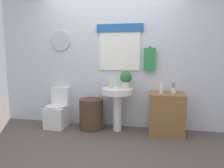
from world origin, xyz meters
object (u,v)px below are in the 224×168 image
object	(u,v)px
potted_plant	(126,79)
soap_bottle	(111,84)
wooden_cabinet	(166,114)
lotion_bottle	(161,88)
toilet	(59,111)
laundry_hamper	(91,114)
toothbrush_cup	(173,90)
pedestal_sink	(117,98)

from	to	relation	value
potted_plant	soap_bottle	bearing A→B (deg)	-177.80
wooden_cabinet	lotion_bottle	size ratio (longest dim) A/B	3.52
toilet	laundry_hamper	world-z (taller)	toilet
wooden_cabinet	lotion_bottle	world-z (taller)	lotion_bottle
laundry_hamper	lotion_bottle	world-z (taller)	lotion_bottle
potted_plant	toothbrush_cup	distance (m)	0.83
laundry_hamper	toothbrush_cup	world-z (taller)	toothbrush_cup
toilet	wooden_cabinet	size ratio (longest dim) A/B	1.06
toilet	pedestal_sink	distance (m)	1.18
soap_bottle	wooden_cabinet	bearing A→B (deg)	-2.96
wooden_cabinet	lotion_bottle	distance (m)	0.47
potted_plant	lotion_bottle	xyz separation A→B (m)	(0.61, -0.10, -0.13)
laundry_hamper	potted_plant	xyz separation A→B (m)	(0.62, 0.06, 0.65)
toilet	toothbrush_cup	distance (m)	2.14
wooden_cabinet	soap_bottle	bearing A→B (deg)	177.04
toilet	laundry_hamper	bearing A→B (deg)	-3.04
wooden_cabinet	soap_bottle	size ratio (longest dim) A/B	4.80
toilet	pedestal_sink	world-z (taller)	pedestal_sink
soap_bottle	pedestal_sink	bearing A→B (deg)	-22.62
pedestal_sink	wooden_cabinet	world-z (taller)	pedestal_sink
lotion_bottle	potted_plant	bearing A→B (deg)	170.64
laundry_hamper	pedestal_sink	size ratio (longest dim) A/B	0.72
pedestal_sink	wooden_cabinet	bearing A→B (deg)	0.00
potted_plant	toothbrush_cup	size ratio (longest dim) A/B	1.62
toilet	toothbrush_cup	xyz separation A→B (m)	(2.09, -0.01, 0.48)
toilet	lotion_bottle	size ratio (longest dim) A/B	3.74
toothbrush_cup	lotion_bottle	bearing A→B (deg)	-163.41
toilet	toothbrush_cup	size ratio (longest dim) A/B	4.05
wooden_cabinet	soap_bottle	world-z (taller)	soap_bottle
toothbrush_cup	toilet	bearing A→B (deg)	179.59
wooden_cabinet	potted_plant	distance (m)	0.92
pedestal_sink	toothbrush_cup	distance (m)	0.96
toilet	soap_bottle	size ratio (longest dim) A/B	5.10
wooden_cabinet	potted_plant	bearing A→B (deg)	175.15
laundry_hamper	pedestal_sink	bearing A→B (deg)	0.00
laundry_hamper	potted_plant	bearing A→B (deg)	5.51
toilet	potted_plant	bearing A→B (deg)	1.13
pedestal_sink	laundry_hamper	bearing A→B (deg)	180.00
laundry_hamper	wooden_cabinet	xyz separation A→B (m)	(1.33, 0.00, 0.08)
pedestal_sink	toothbrush_cup	world-z (taller)	toothbrush_cup
soap_bottle	potted_plant	distance (m)	0.28
soap_bottle	lotion_bottle	world-z (taller)	soap_bottle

